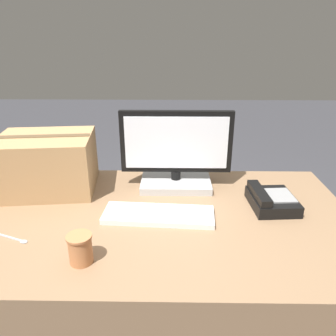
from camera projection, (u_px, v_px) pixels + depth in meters
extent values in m
cube|color=#8C6B4C|center=(132.00, 285.00, 1.44)|extent=(1.80, 0.90, 0.72)
cube|color=#B7B7B7|center=(176.00, 182.00, 1.55)|extent=(0.32, 0.22, 0.03)
cylinder|color=black|center=(176.00, 175.00, 1.53)|extent=(0.04, 0.04, 0.04)
cube|color=black|center=(176.00, 142.00, 1.47)|extent=(0.50, 0.03, 0.28)
cube|color=white|center=(176.00, 143.00, 1.46)|extent=(0.46, 0.01, 0.24)
cube|color=silver|center=(159.00, 215.00, 1.28)|extent=(0.44, 0.18, 0.02)
cube|color=silver|center=(159.00, 212.00, 1.28)|extent=(0.40, 0.14, 0.01)
cube|color=black|center=(272.00, 201.00, 1.36)|extent=(0.19, 0.22, 0.05)
cube|color=black|center=(259.00, 193.00, 1.34)|extent=(0.06, 0.20, 0.03)
cube|color=gray|center=(281.00, 195.00, 1.35)|extent=(0.11, 0.13, 0.01)
cylinder|color=#BC7547|center=(81.00, 250.00, 1.02)|extent=(0.07, 0.07, 0.09)
cylinder|color=#BC7547|center=(79.00, 237.00, 1.01)|extent=(0.08, 0.08, 0.01)
cube|color=#B2B2B7|center=(9.00, 237.00, 1.16)|extent=(0.11, 0.05, 0.00)
ellipsoid|color=#B2B2B7|center=(24.00, 241.00, 1.14)|extent=(0.03, 0.03, 0.00)
cube|color=tan|center=(47.00, 163.00, 1.48)|extent=(0.44, 0.36, 0.25)
cube|color=brown|center=(43.00, 136.00, 1.43)|extent=(0.40, 0.08, 0.00)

